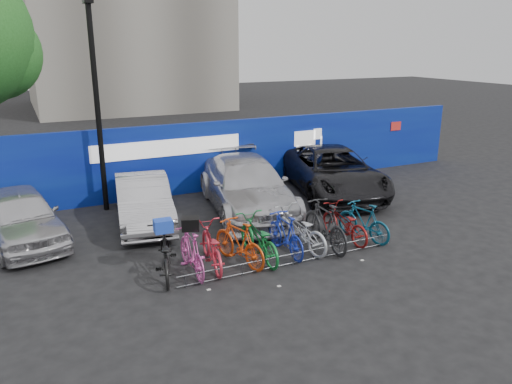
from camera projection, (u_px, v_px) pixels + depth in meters
ground at (281, 255)px, 12.11m from camera, size 100.00×100.00×0.00m
hoarding at (197, 158)px, 16.94m from camera, size 22.00×0.18×2.40m
lamppost at (97, 103)px, 14.49m from camera, size 0.25×0.50×6.11m
bike_rack at (293, 258)px, 11.54m from camera, size 5.60×0.03×0.30m
car_0 at (21, 216)px, 12.71m from camera, size 2.38×4.36×1.41m
car_1 at (143, 201)px, 14.05m from camera, size 2.05×4.27×1.35m
car_2 at (247, 186)px, 15.06m from camera, size 3.21×5.83×1.60m
car_3 at (333, 171)px, 16.91m from camera, size 3.87×6.01×1.54m
bike_0 at (165, 254)px, 10.90m from camera, size 1.14×2.09×1.04m
bike_1 at (192, 252)px, 11.03m from camera, size 0.54×1.74×1.04m
bike_2 at (211, 246)px, 11.36m from camera, size 0.92×1.97×1.00m
bike_3 at (239, 242)px, 11.49m from camera, size 0.95×1.86×1.07m
bike_4 at (258, 239)px, 11.76m from camera, size 0.70×1.98×1.04m
bike_5 at (285, 234)px, 12.03m from camera, size 0.49×1.73×1.04m
bike_6 at (299, 230)px, 12.32m from camera, size 1.03×2.08×1.05m
bike_7 at (325, 225)px, 12.40m from camera, size 0.67×2.04×1.21m
bike_8 at (344, 223)px, 12.88m from camera, size 0.75×1.84×0.95m
bike_9 at (363, 221)px, 12.93m from camera, size 0.86×1.76×1.02m
cargo_crate at (163, 226)px, 10.71m from camera, size 0.41×0.32×0.28m
cargo_topcase at (190, 224)px, 10.84m from camera, size 0.47×0.45×0.28m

